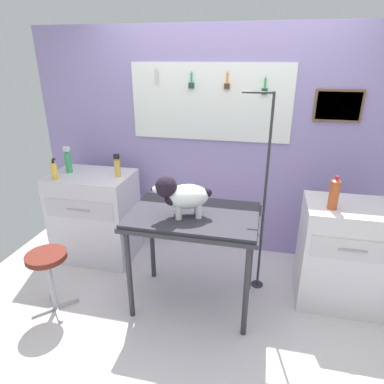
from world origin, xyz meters
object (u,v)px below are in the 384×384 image
(grooming_table, at_px, (193,223))
(counter_left, at_px, (95,216))
(stool, at_px, (48,265))
(spray_bottle_short, at_px, (117,167))
(dog, at_px, (181,195))
(grooming_arm, at_px, (263,205))
(soda_bottle, at_px, (334,194))
(cabinet_right, at_px, (341,254))

(grooming_table, relative_size, counter_left, 1.13)
(stool, relative_size, spray_bottle_short, 2.45)
(counter_left, bearing_deg, dog, -28.38)
(grooming_arm, height_order, soda_bottle, grooming_arm)
(counter_left, bearing_deg, soda_bottle, -7.47)
(spray_bottle_short, bearing_deg, dog, -36.66)
(grooming_table, height_order, dog, dog)
(cabinet_right, distance_m, stool, 2.44)
(spray_bottle_short, bearing_deg, counter_left, 180.00)
(dog, distance_m, soda_bottle, 1.17)
(dog, bearing_deg, soda_bottle, 14.61)
(dog, xyz_separation_m, soda_bottle, (1.13, 0.30, -0.01))
(grooming_table, distance_m, stool, 1.23)
(grooming_arm, height_order, dog, grooming_arm)
(cabinet_right, bearing_deg, grooming_arm, 177.16)
(stool, height_order, soda_bottle, soda_bottle)
(counter_left, height_order, spray_bottle_short, spray_bottle_short)
(stool, distance_m, spray_bottle_short, 1.08)
(soda_bottle, bearing_deg, dog, -165.39)
(grooming_table, xyz_separation_m, soda_bottle, (1.05, 0.23, 0.26))
(grooming_arm, xyz_separation_m, counter_left, (-1.70, 0.16, -0.37))
(grooming_table, xyz_separation_m, cabinet_right, (1.21, 0.32, -0.32))
(grooming_table, relative_size, stool, 1.88)
(cabinet_right, height_order, stool, cabinet_right)
(stool, xyz_separation_m, spray_bottle_short, (0.26, 0.88, 0.57))
(cabinet_right, relative_size, stool, 1.65)
(grooming_arm, height_order, spray_bottle_short, grooming_arm)
(counter_left, height_order, stool, counter_left)
(dog, xyz_separation_m, counter_left, (-1.08, 0.59, -0.58))
(cabinet_right, xyz_separation_m, stool, (-2.34, -0.68, -0.01))
(grooming_arm, distance_m, cabinet_right, 0.78)
(spray_bottle_short, bearing_deg, soda_bottle, -8.61)
(grooming_arm, xyz_separation_m, soda_bottle, (0.52, -0.13, 0.21))
(soda_bottle, bearing_deg, grooming_arm, 166.04)
(counter_left, distance_m, spray_bottle_short, 0.63)
(spray_bottle_short, xyz_separation_m, soda_bottle, (1.92, -0.29, 0.02))
(dog, height_order, counter_left, dog)
(cabinet_right, xyz_separation_m, soda_bottle, (-0.16, -0.10, 0.58))
(counter_left, bearing_deg, spray_bottle_short, -0.00)
(grooming_arm, height_order, counter_left, grooming_arm)
(soda_bottle, bearing_deg, cabinet_right, 30.62)
(grooming_arm, bearing_deg, counter_left, 174.57)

